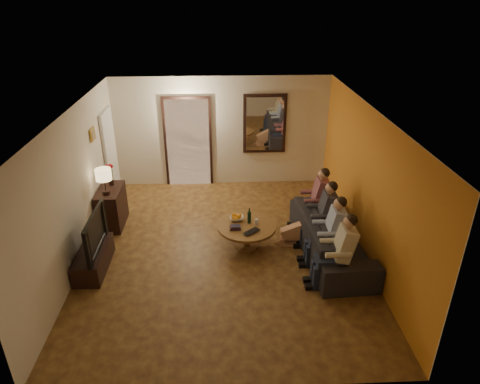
{
  "coord_description": "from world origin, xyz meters",
  "views": [
    {
      "loc": [
        -0.02,
        -6.62,
        4.45
      ],
      "look_at": [
        0.3,
        0.3,
        1.05
      ],
      "focal_mm": 32.0,
      "sensor_mm": 36.0,
      "label": 1
    }
  ],
  "objects_px": {
    "table_lamp": "(104,182)",
    "bowl": "(237,218)",
    "tv": "(89,233)",
    "dog": "(294,232)",
    "laptop": "(253,233)",
    "person_c": "(323,217)",
    "person_b": "(331,234)",
    "tv_stand": "(94,259)",
    "coffee_table": "(247,236)",
    "person_a": "(340,254)",
    "dresser": "(112,207)",
    "wine_bottle": "(249,215)",
    "person_d": "(316,202)",
    "sofa": "(331,236)"
  },
  "relations": [
    {
      "from": "dresser",
      "to": "laptop",
      "type": "xyz_separation_m",
      "value": [
        2.77,
        -1.23,
        0.07
      ]
    },
    {
      "from": "tv",
      "to": "coffee_table",
      "type": "relative_size",
      "value": 1.09
    },
    {
      "from": "bowl",
      "to": "wine_bottle",
      "type": "height_order",
      "value": "wine_bottle"
    },
    {
      "from": "dresser",
      "to": "bowl",
      "type": "height_order",
      "value": "dresser"
    },
    {
      "from": "person_c",
      "to": "person_d",
      "type": "relative_size",
      "value": 1.0
    },
    {
      "from": "tv_stand",
      "to": "person_a",
      "type": "bearing_deg",
      "value": -8.95
    },
    {
      "from": "person_c",
      "to": "dresser",
      "type": "bearing_deg",
      "value": 166.86
    },
    {
      "from": "tv",
      "to": "person_b",
      "type": "relative_size",
      "value": 0.98
    },
    {
      "from": "tv",
      "to": "wine_bottle",
      "type": "relative_size",
      "value": 3.78
    },
    {
      "from": "table_lamp",
      "to": "person_b",
      "type": "bearing_deg",
      "value": -18.11
    },
    {
      "from": "person_c",
      "to": "person_d",
      "type": "height_order",
      "value": "same"
    },
    {
      "from": "tv",
      "to": "sofa",
      "type": "xyz_separation_m",
      "value": [
        4.16,
        0.26,
        -0.35
      ]
    },
    {
      "from": "dresser",
      "to": "table_lamp",
      "type": "xyz_separation_m",
      "value": [
        0.0,
        -0.22,
        0.66
      ]
    },
    {
      "from": "person_b",
      "to": "laptop",
      "type": "bearing_deg",
      "value": 166.03
    },
    {
      "from": "person_d",
      "to": "wine_bottle",
      "type": "xyz_separation_m",
      "value": [
        -1.34,
        -0.5,
        0.01
      ]
    },
    {
      "from": "person_d",
      "to": "tv",
      "type": "bearing_deg",
      "value": -164.05
    },
    {
      "from": "person_b",
      "to": "coffee_table",
      "type": "distance_m",
      "value": 1.56
    },
    {
      "from": "tv_stand",
      "to": "person_c",
      "type": "distance_m",
      "value": 4.12
    },
    {
      "from": "table_lamp",
      "to": "person_b",
      "type": "xyz_separation_m",
      "value": [
        4.06,
        -1.33,
        -0.46
      ]
    },
    {
      "from": "person_b",
      "to": "person_c",
      "type": "relative_size",
      "value": 1.0
    },
    {
      "from": "dresser",
      "to": "tv",
      "type": "relative_size",
      "value": 0.76
    },
    {
      "from": "tv",
      "to": "coffee_table",
      "type": "distance_m",
      "value": 2.77
    },
    {
      "from": "wine_bottle",
      "to": "person_d",
      "type": "bearing_deg",
      "value": 20.33
    },
    {
      "from": "bowl",
      "to": "laptop",
      "type": "xyz_separation_m",
      "value": [
        0.28,
        -0.5,
        -0.02
      ]
    },
    {
      "from": "table_lamp",
      "to": "person_c",
      "type": "distance_m",
      "value": 4.15
    },
    {
      "from": "person_c",
      "to": "coffee_table",
      "type": "xyz_separation_m",
      "value": [
        -1.39,
        0.0,
        -0.38
      ]
    },
    {
      "from": "dog",
      "to": "wine_bottle",
      "type": "bearing_deg",
      "value": -179.37
    },
    {
      "from": "tv_stand",
      "to": "person_c",
      "type": "xyz_separation_m",
      "value": [
        4.06,
        0.56,
        0.41
      ]
    },
    {
      "from": "person_d",
      "to": "coffee_table",
      "type": "distance_m",
      "value": 1.56
    },
    {
      "from": "tv_stand",
      "to": "dog",
      "type": "distance_m",
      "value": 3.59
    },
    {
      "from": "person_d",
      "to": "person_b",
      "type": "bearing_deg",
      "value": -90.0
    },
    {
      "from": "person_c",
      "to": "bowl",
      "type": "bearing_deg",
      "value": 171.97
    },
    {
      "from": "person_a",
      "to": "tv_stand",
      "type": "bearing_deg",
      "value": 171.05
    },
    {
      "from": "person_b",
      "to": "person_c",
      "type": "distance_m",
      "value": 0.6
    },
    {
      "from": "tv",
      "to": "dog",
      "type": "relative_size",
      "value": 2.09
    },
    {
      "from": "table_lamp",
      "to": "bowl",
      "type": "height_order",
      "value": "table_lamp"
    },
    {
      "from": "tv",
      "to": "person_d",
      "type": "relative_size",
      "value": 0.98
    },
    {
      "from": "table_lamp",
      "to": "tv",
      "type": "bearing_deg",
      "value": -90.0
    },
    {
      "from": "sofa",
      "to": "wine_bottle",
      "type": "xyz_separation_m",
      "value": [
        -1.44,
        0.4,
        0.24
      ]
    },
    {
      "from": "dog",
      "to": "laptop",
      "type": "relative_size",
      "value": 1.7
    },
    {
      "from": "person_a",
      "to": "laptop",
      "type": "height_order",
      "value": "person_a"
    },
    {
      "from": "sofa",
      "to": "laptop",
      "type": "distance_m",
      "value": 1.4
    },
    {
      "from": "dresser",
      "to": "person_c",
      "type": "relative_size",
      "value": 0.74
    },
    {
      "from": "person_c",
      "to": "bowl",
      "type": "height_order",
      "value": "person_c"
    },
    {
      "from": "person_c",
      "to": "person_b",
      "type": "bearing_deg",
      "value": -90.0
    },
    {
      "from": "table_lamp",
      "to": "dog",
      "type": "height_order",
      "value": "table_lamp"
    },
    {
      "from": "table_lamp",
      "to": "person_b",
      "type": "relative_size",
      "value": 0.45
    },
    {
      "from": "person_a",
      "to": "coffee_table",
      "type": "bearing_deg",
      "value": 139.23
    },
    {
      "from": "bowl",
      "to": "person_a",
      "type": "bearing_deg",
      "value": -42.09
    },
    {
      "from": "dresser",
      "to": "laptop",
      "type": "relative_size",
      "value": 2.7
    }
  ]
}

